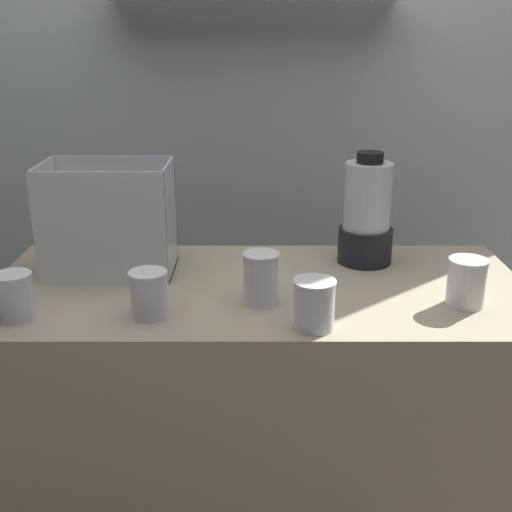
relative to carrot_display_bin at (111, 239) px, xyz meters
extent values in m
cube|color=tan|center=(0.39, -0.10, -0.54)|extent=(1.40, 0.64, 0.90)
cube|color=silver|center=(0.39, 0.67, 0.26)|extent=(2.60, 0.04, 2.50)
cube|color=white|center=(-0.01, 0.00, -0.09)|extent=(0.34, 0.21, 0.01)
cube|color=white|center=(-0.01, -0.10, 0.06)|extent=(0.34, 0.01, 0.30)
cube|color=white|center=(-0.01, 0.11, 0.06)|extent=(0.34, 0.01, 0.30)
cube|color=white|center=(-0.17, 0.00, 0.06)|extent=(0.01, 0.21, 0.30)
cube|color=white|center=(0.16, 0.00, 0.06)|extent=(0.01, 0.21, 0.30)
cone|color=orange|center=(0.05, 0.00, -0.07)|extent=(0.04, 0.14, 0.03)
cone|color=orange|center=(-0.04, 0.00, -0.07)|extent=(0.08, 0.18, 0.03)
cone|color=orange|center=(-0.07, -0.01, -0.07)|extent=(0.06, 0.16, 0.03)
cone|color=orange|center=(0.02, -0.01, -0.07)|extent=(0.13, 0.13, 0.03)
cone|color=orange|center=(0.05, 0.01, -0.04)|extent=(0.14, 0.08, 0.03)
cone|color=orange|center=(0.00, 0.00, -0.04)|extent=(0.12, 0.13, 0.03)
cone|color=orange|center=(0.03, -0.01, -0.04)|extent=(0.15, 0.05, 0.03)
cone|color=orange|center=(0.07, -0.01, -0.04)|extent=(0.07, 0.15, 0.03)
cone|color=orange|center=(0.04, 0.00, 0.00)|extent=(0.08, 0.17, 0.04)
cone|color=orange|center=(0.03, 0.00, -0.01)|extent=(0.16, 0.13, 0.03)
cone|color=orange|center=(-0.03, -0.01, -0.01)|extent=(0.14, 0.07, 0.03)
cylinder|color=black|center=(0.70, 0.07, -0.04)|extent=(0.15, 0.15, 0.10)
cylinder|color=silver|center=(0.70, 0.07, 0.10)|extent=(0.13, 0.13, 0.19)
cylinder|color=maroon|center=(0.70, 0.07, 0.03)|extent=(0.12, 0.12, 0.04)
cylinder|color=black|center=(0.70, 0.07, 0.21)|extent=(0.07, 0.07, 0.03)
cylinder|color=white|center=(-0.16, -0.31, -0.04)|extent=(0.08, 0.08, 0.11)
cylinder|color=red|center=(-0.16, -0.31, -0.06)|extent=(0.08, 0.08, 0.07)
cylinder|color=white|center=(-0.16, -0.31, 0.02)|extent=(0.09, 0.09, 0.01)
cylinder|color=white|center=(0.14, -0.29, -0.04)|extent=(0.09, 0.09, 0.10)
cylinder|color=orange|center=(0.14, -0.29, -0.06)|extent=(0.08, 0.08, 0.06)
cylinder|color=white|center=(0.14, -0.29, 0.01)|extent=(0.09, 0.09, 0.01)
cylinder|color=white|center=(0.40, -0.22, -0.03)|extent=(0.08, 0.08, 0.12)
cylinder|color=orange|center=(0.40, -0.22, -0.06)|extent=(0.08, 0.08, 0.07)
cylinder|color=white|center=(0.40, -0.22, 0.03)|extent=(0.09, 0.09, 0.01)
cylinder|color=white|center=(0.52, -0.36, -0.04)|extent=(0.09, 0.09, 0.11)
cylinder|color=red|center=(0.52, -0.36, -0.06)|extent=(0.08, 0.08, 0.07)
cylinder|color=white|center=(0.52, -0.36, 0.02)|extent=(0.10, 0.10, 0.01)
cylinder|color=white|center=(0.89, -0.23, -0.04)|extent=(0.09, 0.09, 0.11)
cylinder|color=orange|center=(0.89, -0.23, -0.06)|extent=(0.08, 0.08, 0.06)
cylinder|color=white|center=(0.89, -0.23, 0.02)|extent=(0.09, 0.09, 0.01)
camera|label=1|loc=(0.39, -1.63, 0.53)|focal=44.37mm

